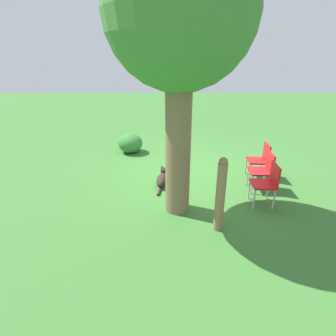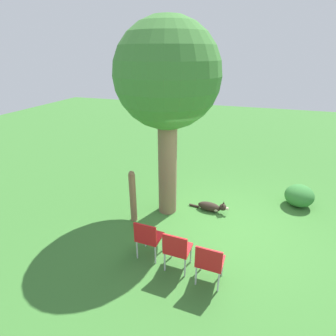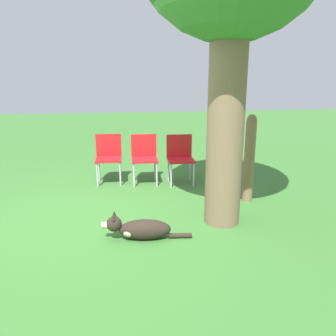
# 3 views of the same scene
# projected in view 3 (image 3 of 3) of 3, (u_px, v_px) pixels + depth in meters

# --- Properties ---
(ground_plane) EXTENTS (30.00, 30.00, 0.00)m
(ground_plane) POSITION_uv_depth(u_px,v_px,m) (99.00, 220.00, 4.17)
(ground_plane) COLOR #38702D
(dog) EXTENTS (0.30, 1.00, 0.33)m
(dog) POSITION_uv_depth(u_px,v_px,m) (139.00, 229.00, 3.65)
(dog) COLOR #2D231C
(dog) RESTS_ON ground_plane
(fence_post) EXTENTS (0.15, 0.15, 1.27)m
(fence_post) POSITION_uv_depth(u_px,v_px,m) (249.00, 158.00, 4.70)
(fence_post) COLOR #846647
(fence_post) RESTS_ON ground_plane
(red_chair_0) EXTENTS (0.44, 0.46, 0.83)m
(red_chair_0) POSITION_uv_depth(u_px,v_px,m) (109.00, 155.00, 5.65)
(red_chair_0) COLOR red
(red_chair_0) RESTS_ON ground_plane
(red_chair_1) EXTENTS (0.44, 0.46, 0.83)m
(red_chair_1) POSITION_uv_depth(u_px,v_px,m) (144.00, 155.00, 5.62)
(red_chair_1) COLOR red
(red_chair_1) RESTS_ON ground_plane
(red_chair_2) EXTENTS (0.44, 0.46, 0.83)m
(red_chair_2) POSITION_uv_depth(u_px,v_px,m) (180.00, 155.00, 5.60)
(red_chair_2) COLOR red
(red_chair_2) RESTS_ON ground_plane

